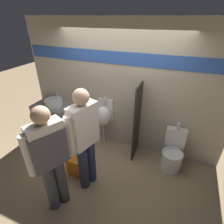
# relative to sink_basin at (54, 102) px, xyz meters

# --- Properties ---
(ground_plane) EXTENTS (16.00, 16.00, 0.00)m
(ground_plane) POSITION_rel_sink_basin_xyz_m (1.58, -0.37, -0.89)
(ground_plane) COLOR #997F5B
(display_wall) EXTENTS (4.25, 0.07, 2.70)m
(display_wall) POSITION_rel_sink_basin_xyz_m (1.58, 0.23, 0.47)
(display_wall) COLOR #B2A893
(display_wall) RESTS_ON ground_plane
(sink_counter) EXTENTS (0.89, 0.51, 0.82)m
(sink_counter) POSITION_rel_sink_basin_xyz_m (-0.05, -0.05, -0.48)
(sink_counter) COLOR gray
(sink_counter) RESTS_ON ground_plane
(sink_basin) EXTENTS (0.42, 0.42, 0.28)m
(sink_basin) POSITION_rel_sink_basin_xyz_m (0.00, 0.00, 0.00)
(sink_basin) COLOR white
(sink_basin) RESTS_ON sink_counter
(cell_phone) EXTENTS (0.07, 0.14, 0.01)m
(cell_phone) POSITION_rel_sink_basin_xyz_m (0.22, -0.15, -0.06)
(cell_phone) COLOR #B7B7BC
(cell_phone) RESTS_ON sink_counter
(divider_near_counter) EXTENTS (0.03, 0.47, 1.62)m
(divider_near_counter) POSITION_rel_sink_basin_xyz_m (2.05, -0.03, -0.08)
(divider_near_counter) COLOR #28231E
(divider_near_counter) RESTS_ON ground_plane
(urinal_near_counter) EXTENTS (0.37, 0.32, 1.16)m
(urinal_near_counter) POSITION_rel_sink_basin_xyz_m (1.27, 0.05, -0.13)
(urinal_near_counter) COLOR silver
(urinal_near_counter) RESTS_ON ground_plane
(toilet) EXTENTS (0.40, 0.57, 0.92)m
(toilet) POSITION_rel_sink_basin_xyz_m (2.82, -0.09, -0.58)
(toilet) COLOR white
(toilet) RESTS_ON ground_plane
(person_in_vest) EXTENTS (0.41, 0.57, 1.78)m
(person_in_vest) POSITION_rel_sink_basin_xyz_m (1.23, -1.61, 0.14)
(person_in_vest) COLOR #3D3D42
(person_in_vest) RESTS_ON ground_plane
(person_with_lanyard) EXTENTS (0.33, 0.62, 1.84)m
(person_with_lanyard) POSITION_rel_sink_basin_xyz_m (1.47, -1.07, 0.12)
(person_with_lanyard) COLOR #282D4C
(person_with_lanyard) RESTS_ON ground_plane
(shopping_bag) EXTENTS (0.33, 0.18, 0.50)m
(shopping_bag) POSITION_rel_sink_basin_xyz_m (1.17, -0.99, -0.71)
(shopping_bag) COLOR orange
(shopping_bag) RESTS_ON ground_plane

